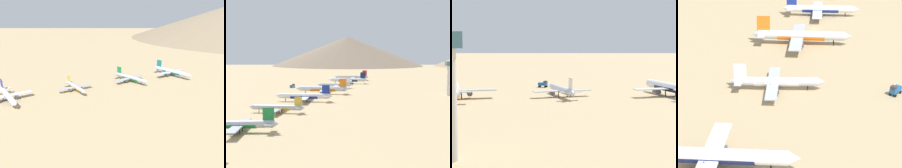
{
  "view_description": "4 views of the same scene",
  "coord_description": "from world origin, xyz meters",
  "views": [
    {
      "loc": [
        168.43,
        -12.18,
        59.19
      ],
      "look_at": [
        27.24,
        98.95,
        4.1
      ],
      "focal_mm": 36.7,
      "sensor_mm": 36.0,
      "label": 1
    },
    {
      "loc": [
        -30.29,
        280.58,
        36.81
      ],
      "look_at": [
        -18.49,
        -58.15,
        5.66
      ],
      "focal_mm": 56.41,
      "sensor_mm": 36.0,
      "label": 2
    },
    {
      "loc": [
        -210.39,
        -12.74,
        26.61
      ],
      "look_at": [
        -12.42,
        -75.81,
        5.89
      ],
      "focal_mm": 67.99,
      "sensor_mm": 36.0,
      "label": 3
    },
    {
      "loc": [
        -3.88,
        -228.3,
        74.08
      ],
      "look_at": [
        -9.63,
        -74.87,
        3.02
      ],
      "focal_mm": 73.61,
      "sensor_mm": 36.0,
      "label": 4
    }
  ],
  "objects": [
    {
      "name": "parked_jet_3",
      "position": [
        -6.74,
        -23.82,
        4.51
      ],
      "size": [
        47.02,
        38.16,
        13.57
      ],
      "color": "silver",
      "rests_on": "ground"
    },
    {
      "name": "parked_jet_1",
      "position": [
        -28.14,
        -124.88,
        4.39
      ],
      "size": [
        45.74,
        37.11,
        13.2
      ],
      "color": "white",
      "rests_on": "ground"
    },
    {
      "name": "parked_jet_0",
      "position": [
        -32.57,
        -172.46,
        4.33
      ],
      "size": [
        44.49,
        36.07,
        12.85
      ],
      "color": "silver",
      "rests_on": "ground"
    },
    {
      "name": "desert_hill_3",
      "position": [
        -22.38,
        -657.6,
        38.54
      ],
      "size": [
        396.41,
        396.41,
        77.07
      ],
      "primitive_type": "cone",
      "color": "#7A6854",
      "rests_on": "ground"
    },
    {
      "name": "control_tower",
      "position": [
        -113.71,
        -16.05,
        16.12
      ],
      "size": [
        7.2,
        7.2,
        28.84
      ],
      "color": "beige",
      "rests_on": "ground"
    },
    {
      "name": "parked_jet_4",
      "position": [
        3.41,
        23.64,
        4.14
      ],
      "size": [
        43.1,
        34.97,
        12.44
      ],
      "color": "white",
      "rests_on": "ground"
    },
    {
      "name": "ground_plane",
      "position": [
        0.0,
        0.0,
        0.0
      ],
      "size": [
        2126.06,
        2126.06,
        0.0
      ],
      "primitive_type": "plane",
      "color": "tan"
    },
    {
      "name": "service_truck",
      "position": [
        28.88,
        -76.12,
        2.08
      ],
      "size": [
        5.18,
        5.62,
        3.9
      ],
      "color": "#1E5999",
      "rests_on": "ground"
    },
    {
      "name": "parked_jet_2",
      "position": [
        -15.0,
        -73.79,
        3.43
      ],
      "size": [
        35.65,
        28.88,
        10.3
      ],
      "color": "silver",
      "rests_on": "ground"
    },
    {
      "name": "parked_jet_6",
      "position": [
        21.57,
        124.53,
        3.82
      ],
      "size": [
        39.85,
        32.39,
        11.49
      ],
      "color": "#B2B7C1",
      "rests_on": "ground"
    },
    {
      "name": "parked_jet_5",
      "position": [
        13.43,
        72.66,
        3.33
      ],
      "size": [
        34.75,
        28.27,
        10.02
      ],
      "color": "#B2B7C1",
      "rests_on": "ground"
    }
  ]
}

